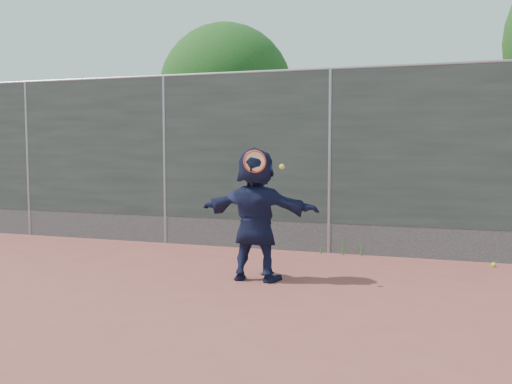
% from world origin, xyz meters
% --- Properties ---
extents(ground, '(80.00, 80.00, 0.00)m').
position_xyz_m(ground, '(0.00, 0.00, 0.00)').
color(ground, '#9E4C42').
rests_on(ground, ground).
extents(player, '(1.62, 0.54, 1.74)m').
position_xyz_m(player, '(-0.53, 1.32, 0.87)').
color(player, '#161C3D').
rests_on(player, ground).
extents(ball_ground, '(0.07, 0.07, 0.07)m').
position_xyz_m(ball_ground, '(2.50, 3.18, 0.03)').
color(ball_ground, '#CBDD31').
rests_on(ball_ground, ground).
extents(fence, '(20.00, 0.06, 3.03)m').
position_xyz_m(fence, '(-0.00, 3.50, 1.58)').
color(fence, '#38423D').
rests_on(fence, ground).
extents(swing_action, '(0.54, 0.13, 0.51)m').
position_xyz_m(swing_action, '(-0.45, 1.12, 1.54)').
color(swing_action, red).
rests_on(swing_action, ground).
extents(tree_left, '(3.15, 3.00, 4.53)m').
position_xyz_m(tree_left, '(-2.85, 6.55, 2.94)').
color(tree_left, '#382314').
rests_on(tree_left, ground).
extents(weed_clump, '(0.68, 0.07, 0.30)m').
position_xyz_m(weed_clump, '(0.29, 3.38, 0.13)').
color(weed_clump, '#387226').
rests_on(weed_clump, ground).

